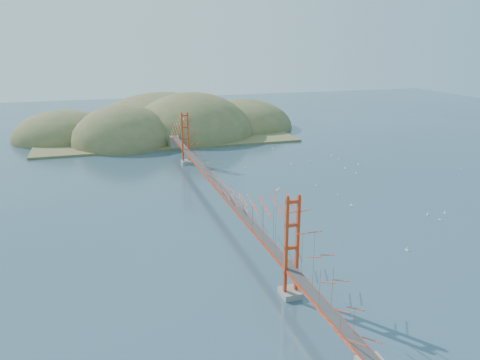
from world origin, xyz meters
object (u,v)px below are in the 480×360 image
object	(u,v)px
bridge	(219,166)
sailboat_1	(338,195)
sailboat_2	(351,205)
sailboat_0	(277,190)

from	to	relation	value
bridge	sailboat_1	size ratio (longest dim) A/B	163.37
sailboat_2	bridge	bearing A→B (deg)	162.84
sailboat_0	sailboat_1	bearing A→B (deg)	-31.95
sailboat_2	sailboat_0	distance (m)	14.66
sailboat_2	sailboat_1	bearing A→B (deg)	82.89
bridge	sailboat_2	xyz separation A→B (m)	(21.27, -6.57, -6.86)
sailboat_0	sailboat_1	size ratio (longest dim) A/B	1.22
bridge	sailboat_0	bearing A→B (deg)	22.54
bridge	sailboat_1	xyz separation A→B (m)	(22.00, -0.71, -6.87)
bridge	sailboat_0	distance (m)	15.19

